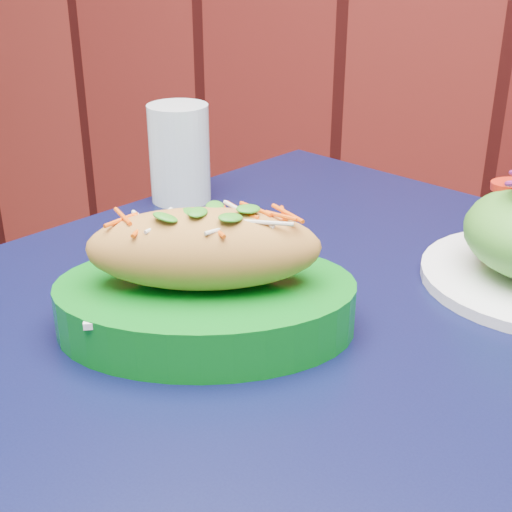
% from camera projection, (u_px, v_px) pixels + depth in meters
% --- Properties ---
extents(cafe_table, '(1.04, 1.04, 0.75)m').
position_uv_depth(cafe_table, '(338.00, 390.00, 0.73)').
color(cafe_table, black).
rests_on(cafe_table, ground).
extents(banh_mi_basket, '(0.33, 0.28, 0.13)m').
position_uv_depth(banh_mi_basket, '(205.00, 284.00, 0.65)').
color(banh_mi_basket, '#086F16').
rests_on(banh_mi_basket, cafe_table).
extents(water_glass, '(0.08, 0.08, 0.13)m').
position_uv_depth(water_glass, '(180.00, 153.00, 0.96)').
color(water_glass, silver).
rests_on(water_glass, cafe_table).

